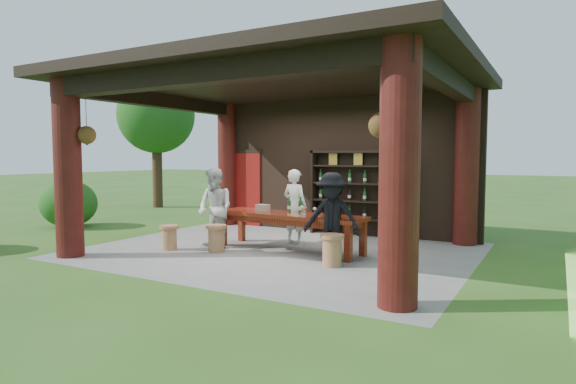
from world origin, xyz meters
The scene contains 15 objects.
ground centered at (0.00, 0.00, 0.00)m, with size 90.00×90.00×0.00m, color #2D5119.
pavilion centered at (-0.01, 0.43, 2.13)m, with size 7.50×6.00×3.60m.
wine_shelf centered at (0.72, 2.45, 1.02)m, with size 2.30×0.35×2.03m.
tasting_table centered at (0.18, 0.12, 0.63)m, with size 3.24×1.06×0.75m.
stool_near_left centered at (-0.99, -0.73, 0.28)m, with size 0.41×0.41×0.53m.
stool_near_right centered at (1.51, -0.73, 0.29)m, with size 0.42×0.42×0.55m.
stool_far_left centered at (-1.95, -1.02, 0.26)m, with size 0.38×0.38×0.50m.
host centered at (-0.09, 0.86, 0.80)m, with size 0.59×0.38×1.61m, color white.
guest_woman centered at (-1.23, -0.44, 0.82)m, with size 0.80×0.62×1.65m, color beige.
guest_man centered at (1.36, -0.42, 0.80)m, with size 1.03×0.59×1.60m, color black.
table_bottles centered at (0.20, 0.41, 0.90)m, with size 0.37×0.11×0.31m.
table_glasses centered at (0.84, 0.09, 0.82)m, with size 0.97×0.39×0.15m.
napkin_basket centered at (-0.47, 0.16, 0.82)m, with size 0.26×0.18×0.14m, color #BF6672.
shrubs centered at (2.18, 0.08, 0.55)m, with size 14.36×8.35×1.36m.
trees centered at (4.12, 1.69, 3.37)m, with size 21.50×11.49×4.80m.
Camera 1 is at (4.86, -8.21, 1.88)m, focal length 30.00 mm.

